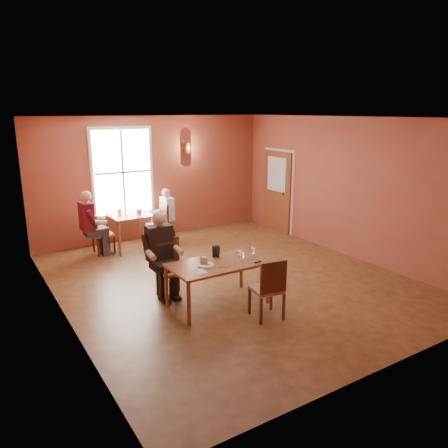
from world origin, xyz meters
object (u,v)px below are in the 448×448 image
second_table (131,231)px  chair_diner_main (173,270)px  diner_main (173,259)px  chair_diner_maroon (103,233)px  chair_empty (267,288)px  diner_maroon (101,223)px  diner_white (158,218)px  main_table (218,284)px  chair_diner_white (157,224)px

second_table → chair_diner_main: bearing=-97.0°
chair_diner_main → diner_main: bearing=90.0°
diner_main → chair_diner_maroon: 3.07m
chair_empty → second_table: bearing=105.5°
diner_main → chair_diner_maroon: (-0.28, 3.05, -0.26)m
diner_maroon → chair_empty: bearing=15.3°
diner_main → chair_empty: size_ratio=1.46×
diner_main → diner_white: diner_main is taller
diner_main → chair_diner_maroon: bearing=-84.7°
main_table → chair_diner_maroon: bearing=102.0°
second_table → chair_diner_white: (0.65, 0.00, 0.08)m
chair_empty → diner_maroon: 4.62m
chair_diner_white → chair_diner_maroon: (-1.30, 0.00, -0.03)m
second_table → chair_diner_white: size_ratio=0.94×
main_table → diner_main: size_ratio=1.09×
chair_diner_white → chair_empty: bearing=178.6°
diner_main → chair_diner_main: bearing=-90.0°
chair_diner_main → chair_empty: chair_diner_main is taller
chair_diner_white → chair_diner_maroon: size_ratio=1.07×
chair_empty → diner_white: size_ratio=0.77×
chair_empty → chair_diner_maroon: chair_empty is taller
main_table → diner_main: bearing=128.9°
chair_diner_main → diner_white: size_ratio=0.80×
chair_diner_main → diner_main: diner_main is taller
main_table → diner_white: 3.72m
diner_main → second_table: bearing=-96.9°
second_table → diner_main: bearing=-96.9°
chair_diner_main → diner_main: (0.00, -0.03, 0.21)m
diner_maroon → diner_white: bearing=90.0°
main_table → diner_maroon: bearing=102.5°
main_table → second_table: 3.67m
diner_main → chair_diner_white: size_ratio=1.45×
chair_diner_maroon → chair_empty: bearing=15.0°
chair_empty → diner_maroon: (-1.22, 4.45, 0.22)m
second_table → main_table: bearing=-88.0°
main_table → diner_white: diner_white is taller
chair_diner_white → main_table: bearing=171.9°
diner_main → second_table: diner_main is taller
main_table → diner_white: size_ratio=1.23×
chair_diner_main → chair_empty: (0.91, -1.44, -0.02)m
chair_empty → second_table: chair_empty is taller
second_table → chair_diner_maroon: chair_diner_maroon is taller
main_table → chair_diner_main: size_ratio=1.54×
main_table → chair_diner_main: chair_diner_main is taller
main_table → chair_diner_white: (0.52, 3.67, 0.12)m
main_table → chair_empty: chair_empty is taller
diner_white → diner_maroon: (-1.36, 0.00, 0.08)m
diner_white → second_table: bearing=90.0°
main_table → second_table: (-0.13, 3.67, 0.04)m
main_table → diner_maroon: diner_maroon is taller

